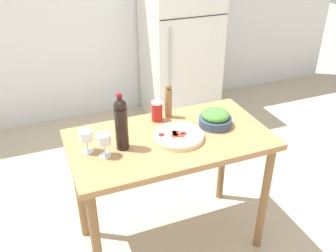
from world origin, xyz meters
The scene contains 11 objects.
ground_plane centered at (0.00, 0.00, 0.00)m, with size 14.00×14.00×0.00m, color #BCAD93.
wall_back centered at (0.00, 2.20, 1.30)m, with size 6.40×0.06×2.60m.
refrigerator centered at (0.85, 1.80, 0.84)m, with size 0.74×0.72×1.68m.
prep_counter centered at (0.00, 0.00, 0.76)m, with size 1.25×0.69×0.88m.
wine_bottle centered at (-0.30, -0.01, 1.05)m, with size 0.08×0.08×0.35m.
wine_glass_near centered at (-0.42, -0.05, 0.99)m, with size 0.08×0.08×0.14m.
wine_glass_far centered at (-0.50, 0.03, 0.99)m, with size 0.08×0.08×0.14m.
pepper_mill centered at (0.09, 0.25, 1.00)m, with size 0.05×0.05×0.24m.
salad_bowl centered at (0.33, 0.03, 0.94)m, with size 0.21×0.21×0.12m.
homemade_pizza centered at (0.04, -0.03, 0.90)m, with size 0.31×0.31×0.04m.
salt_canister centered at (0.00, 0.23, 0.95)m, with size 0.07×0.07×0.14m.
Camera 1 is at (-0.75, -1.83, 2.10)m, focal length 40.00 mm.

